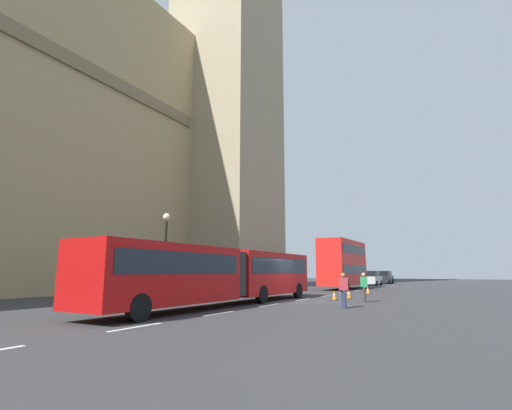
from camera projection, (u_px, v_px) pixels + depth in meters
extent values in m
plane|color=#333335|center=(296.00, 301.00, 22.94)|extent=(160.00, 160.00, 0.00)
cube|color=silver|center=(136.00, 327.00, 11.99)|extent=(2.20, 0.16, 0.01)
cube|color=silver|center=(219.00, 313.00, 15.94)|extent=(2.20, 0.16, 0.01)
cube|color=silver|center=(269.00, 305.00, 19.89)|extent=(2.20, 0.16, 0.01)
cube|color=silver|center=(303.00, 300.00, 23.83)|extent=(2.20, 0.16, 0.01)
cube|color=silver|center=(327.00, 296.00, 27.78)|extent=(2.20, 0.16, 0.01)
cube|color=silver|center=(345.00, 293.00, 31.72)|extent=(2.20, 0.16, 0.01)
cube|color=silver|center=(359.00, 290.00, 35.67)|extent=(2.20, 0.16, 0.01)
cube|color=tan|center=(227.00, 75.00, 48.89)|extent=(10.94, 10.94, 53.85)
cube|color=#B20F0F|center=(265.00, 273.00, 23.92)|extent=(8.20, 2.50, 2.50)
cube|color=#1E232D|center=(265.00, 266.00, 24.00)|extent=(7.54, 2.54, 0.90)
cube|color=#B20F0F|center=(165.00, 274.00, 16.12)|extent=(8.20, 2.50, 2.50)
cube|color=#1E232D|center=(165.00, 263.00, 16.20)|extent=(7.54, 2.54, 0.90)
cylinder|color=#2D2D2D|center=(224.00, 274.00, 20.02)|extent=(2.38, 2.38, 2.25)
cylinder|color=black|center=(298.00, 290.00, 25.43)|extent=(1.00, 0.30, 1.00)
cylinder|color=black|center=(262.00, 294.00, 21.07)|extent=(1.00, 0.30, 1.00)
cylinder|color=black|center=(139.00, 308.00, 13.27)|extent=(1.00, 0.30, 1.00)
cube|color=red|center=(343.00, 273.00, 38.67)|extent=(9.33, 2.50, 2.40)
cube|color=#1E232D|center=(343.00, 270.00, 38.73)|extent=(8.40, 2.54, 0.84)
cube|color=red|center=(343.00, 251.00, 39.07)|extent=(9.15, 2.50, 2.10)
cube|color=#1E232D|center=(343.00, 250.00, 39.08)|extent=(8.40, 2.54, 0.84)
cylinder|color=black|center=(362.00, 283.00, 40.50)|extent=(1.00, 0.30, 1.00)
cylinder|color=black|center=(346.00, 285.00, 35.38)|extent=(1.00, 0.30, 1.00)
cube|color=#B7B7BC|center=(372.00, 280.00, 49.06)|extent=(4.40, 1.80, 0.90)
cube|color=black|center=(371.00, 274.00, 49.03)|extent=(2.46, 1.66, 0.70)
cylinder|color=black|center=(381.00, 283.00, 49.81)|extent=(0.64, 0.30, 0.64)
cylinder|color=black|center=(376.00, 283.00, 47.40)|extent=(0.64, 0.30, 0.64)
cube|color=black|center=(385.00, 279.00, 55.96)|extent=(4.40, 1.80, 0.90)
cube|color=black|center=(384.00, 273.00, 55.93)|extent=(2.46, 1.66, 0.70)
cylinder|color=black|center=(392.00, 281.00, 56.71)|extent=(0.64, 0.30, 0.64)
cylinder|color=black|center=(389.00, 282.00, 54.30)|extent=(0.64, 0.30, 0.64)
cube|color=black|center=(334.00, 300.00, 23.47)|extent=(0.36, 0.36, 0.03)
cone|color=orange|center=(334.00, 295.00, 23.52)|extent=(0.28, 0.28, 0.55)
cylinder|color=white|center=(334.00, 295.00, 23.53)|extent=(0.17, 0.17, 0.08)
cube|color=black|center=(349.00, 298.00, 24.72)|extent=(0.36, 0.36, 0.03)
cone|color=orange|center=(349.00, 294.00, 24.77)|extent=(0.28, 0.28, 0.55)
cylinder|color=white|center=(349.00, 293.00, 24.77)|extent=(0.17, 0.17, 0.08)
cube|color=black|center=(368.00, 294.00, 30.05)|extent=(0.36, 0.36, 0.03)
cone|color=orange|center=(368.00, 290.00, 30.10)|extent=(0.28, 0.28, 0.55)
cylinder|color=white|center=(368.00, 290.00, 30.10)|extent=(0.17, 0.17, 0.08)
cylinder|color=black|center=(163.00, 299.00, 22.17)|extent=(0.32, 0.32, 0.30)
cylinder|color=black|center=(165.00, 261.00, 22.56)|extent=(0.16, 0.16, 4.80)
sphere|color=beige|center=(167.00, 217.00, 23.02)|extent=(0.44, 0.44, 0.44)
cylinder|color=#262D4C|center=(343.00, 299.00, 18.35)|extent=(0.16, 0.16, 0.86)
cylinder|color=#262D4C|center=(345.00, 299.00, 18.16)|extent=(0.16, 0.16, 0.86)
cube|color=#BF383F|center=(343.00, 284.00, 18.38)|extent=(0.42, 0.47, 0.60)
sphere|color=#936B4C|center=(343.00, 275.00, 18.46)|extent=(0.22, 0.22, 0.22)
cylinder|color=#333333|center=(364.00, 295.00, 21.75)|extent=(0.16, 0.16, 0.86)
cylinder|color=#333333|center=(364.00, 295.00, 21.95)|extent=(0.16, 0.16, 0.86)
cube|color=#267F4C|center=(364.00, 282.00, 21.98)|extent=(0.33, 0.45, 0.60)
sphere|color=tan|center=(363.00, 275.00, 22.05)|extent=(0.22, 0.22, 0.22)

